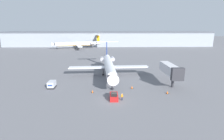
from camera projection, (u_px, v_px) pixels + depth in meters
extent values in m
plane|color=slate|center=(114.00, 101.00, 39.71)|extent=(600.00, 600.00, 0.00)
cube|color=#8C939E|center=(109.00, 39.00, 154.85)|extent=(180.00, 16.00, 11.76)
cube|color=#4C515B|center=(109.00, 32.00, 153.31)|extent=(180.00, 16.80, 1.20)
cylinder|color=silver|center=(109.00, 66.00, 58.56)|extent=(4.35, 28.03, 2.98)
cone|color=silver|center=(113.00, 79.00, 43.88)|extent=(3.09, 2.53, 2.98)
cube|color=black|center=(113.00, 76.00, 44.68)|extent=(2.56, 0.82, 0.44)
cone|color=silver|center=(107.00, 58.00, 73.67)|extent=(2.84, 3.41, 2.68)
cube|color=navy|center=(109.00, 69.00, 58.79)|extent=(3.92, 25.23, 0.20)
cube|color=silver|center=(130.00, 67.00, 60.64)|extent=(12.20, 3.47, 0.36)
cube|color=silver|center=(87.00, 67.00, 59.50)|extent=(12.20, 3.47, 0.36)
cylinder|color=#ADADB7|center=(113.00, 59.00, 69.99)|extent=(1.64, 3.39, 1.47)
cylinder|color=#ADADB7|center=(102.00, 59.00, 69.67)|extent=(1.64, 3.39, 1.47)
cube|color=navy|center=(107.00, 48.00, 73.31)|extent=(0.35, 2.21, 5.36)
cube|color=silver|center=(107.00, 42.00, 72.68)|extent=(9.73, 2.27, 0.20)
cylinder|color=black|center=(112.00, 86.00, 46.61)|extent=(0.24, 0.24, 2.15)
cylinder|color=black|center=(112.00, 89.00, 46.82)|extent=(0.80, 0.80, 0.40)
cylinder|color=black|center=(103.00, 72.00, 60.95)|extent=(0.24, 0.24, 2.15)
cylinder|color=black|center=(103.00, 74.00, 61.16)|extent=(0.80, 0.80, 0.40)
cylinder|color=black|center=(114.00, 72.00, 61.24)|extent=(0.24, 0.24, 2.15)
cylinder|color=black|center=(114.00, 74.00, 61.45)|extent=(0.80, 0.80, 0.40)
cube|color=#B21919|center=(114.00, 97.00, 40.52)|extent=(1.88, 3.81, 1.15)
cube|color=black|center=(114.00, 94.00, 39.48)|extent=(1.32, 1.37, 0.70)
cube|color=black|center=(114.00, 94.00, 42.33)|extent=(1.69, 0.30, 0.69)
cube|color=#232326|center=(52.00, 87.00, 48.12)|extent=(1.74, 2.88, 0.45)
cube|color=#B7BCC6|center=(52.00, 84.00, 47.89)|extent=(1.74, 2.88, 1.45)
cube|color=navy|center=(50.00, 86.00, 46.47)|extent=(1.22, 0.04, 0.36)
cube|color=#232838|center=(122.00, 99.00, 39.84)|extent=(0.32, 0.20, 0.81)
cube|color=orange|center=(122.00, 96.00, 39.66)|extent=(0.40, 0.24, 0.64)
sphere|color=tan|center=(122.00, 94.00, 39.56)|extent=(0.24, 0.24, 0.24)
cube|color=black|center=(92.00, 93.00, 44.62)|extent=(0.54, 0.54, 0.04)
cone|color=orange|center=(92.00, 91.00, 44.53)|extent=(0.38, 0.38, 0.69)
cube|color=black|center=(132.00, 88.00, 47.68)|extent=(0.65, 0.65, 0.04)
cone|color=orange|center=(132.00, 87.00, 47.59)|extent=(0.47, 0.47, 0.70)
cube|color=black|center=(167.00, 93.00, 44.02)|extent=(0.64, 0.64, 0.04)
cone|color=orange|center=(167.00, 92.00, 43.94)|extent=(0.45, 0.45, 0.64)
cylinder|color=silver|center=(76.00, 44.00, 137.74)|extent=(30.83, 11.02, 3.26)
cone|color=silver|center=(54.00, 44.00, 133.15)|extent=(3.35, 3.82, 3.26)
cube|color=black|center=(55.00, 44.00, 133.30)|extent=(1.38, 2.86, 0.44)
cone|color=silver|center=(97.00, 43.00, 142.45)|extent=(4.22, 3.75, 2.94)
cube|color=orange|center=(76.00, 45.00, 137.99)|extent=(27.74, 9.92, 0.20)
cube|color=silver|center=(79.00, 46.00, 129.19)|extent=(7.24, 16.62, 0.36)
cube|color=silver|center=(77.00, 44.00, 147.47)|extent=(7.24, 16.62, 0.36)
cylinder|color=#ADADB7|center=(93.00, 43.00, 138.83)|extent=(3.41, 2.70, 2.00)
cylinder|color=#ADADB7|center=(92.00, 43.00, 143.55)|extent=(3.41, 2.70, 2.00)
cube|color=orange|center=(98.00, 38.00, 141.67)|extent=(2.19, 0.79, 5.00)
cube|color=silver|center=(98.00, 35.00, 141.08)|extent=(4.02, 9.16, 0.20)
cylinder|color=black|center=(57.00, 48.00, 134.40)|extent=(0.24, 0.24, 1.96)
cylinder|color=black|center=(57.00, 49.00, 134.58)|extent=(0.80, 0.80, 0.40)
cylinder|color=black|center=(79.00, 47.00, 140.92)|extent=(0.24, 0.24, 1.96)
cylinder|color=black|center=(79.00, 48.00, 141.10)|extent=(0.80, 0.80, 0.40)
cylinder|color=black|center=(79.00, 47.00, 136.96)|extent=(0.24, 0.24, 1.96)
cylinder|color=black|center=(79.00, 48.00, 137.15)|extent=(0.80, 0.80, 0.40)
cylinder|color=#2D2D33|center=(173.00, 82.00, 48.33)|extent=(0.70, 0.70, 3.20)
cube|color=silver|center=(169.00, 69.00, 50.85)|extent=(2.60, 11.01, 2.60)
cube|color=#2D2D33|center=(178.00, 74.00, 44.92)|extent=(3.20, 1.20, 3.38)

